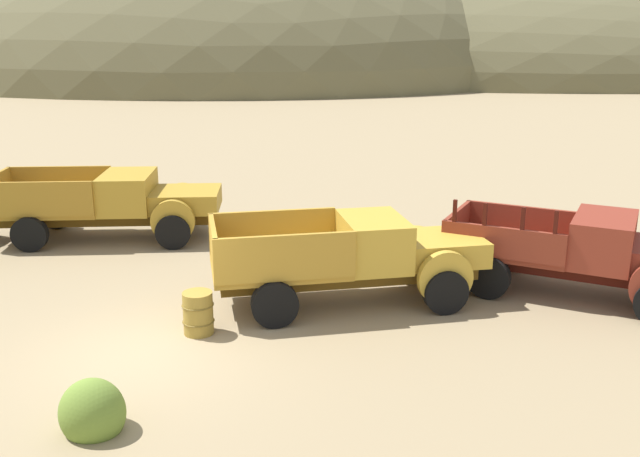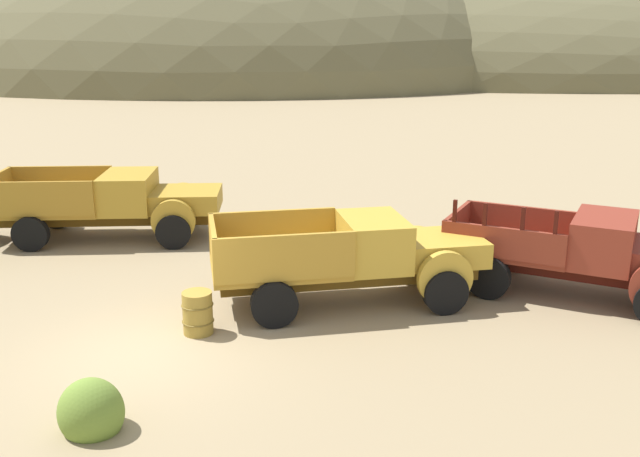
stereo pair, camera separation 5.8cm
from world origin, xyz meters
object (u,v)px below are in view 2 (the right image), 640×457
truck_mustard (124,203)px  truck_rust_red (597,255)px  oil_drum_by_truck (198,313)px  truck_faded_yellow (366,257)px

truck_mustard → truck_rust_red: 12.63m
truck_rust_red → oil_drum_by_truck: (-8.24, -2.92, -0.57)m
truck_mustard → truck_faded_yellow: (7.15, -4.02, -0.01)m
truck_mustard → truck_faded_yellow: bearing=-39.5°
oil_drum_by_truck → truck_rust_red: bearing=19.5°
truck_mustard → oil_drum_by_truck: (3.97, -6.14, -0.59)m
truck_rust_red → oil_drum_by_truck: 8.76m
truck_mustard → truck_rust_red: truck_rust_red is taller
truck_faded_yellow → oil_drum_by_truck: (-3.19, -2.12, -0.58)m
oil_drum_by_truck → truck_faded_yellow: bearing=33.6°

